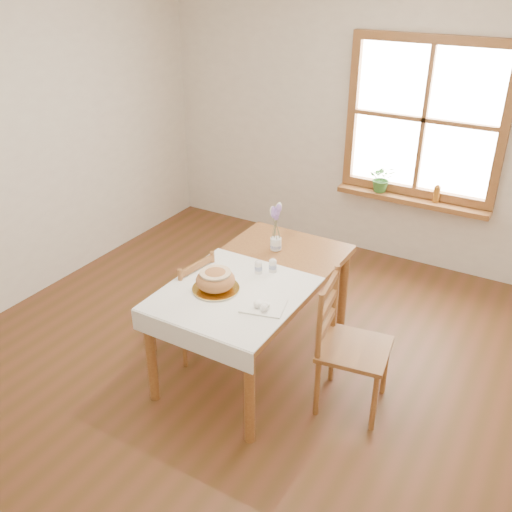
% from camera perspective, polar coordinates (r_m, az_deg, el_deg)
% --- Properties ---
extents(ground, '(5.00, 5.00, 0.00)m').
position_cam_1_polar(ground, '(4.29, -2.08, -12.33)').
color(ground, brown).
rests_on(ground, ground).
extents(room_walls, '(4.60, 5.10, 2.65)m').
position_cam_1_polar(room_walls, '(3.45, -2.57, 9.90)').
color(room_walls, '#EEE4CE').
rests_on(room_walls, ground).
extents(window, '(1.46, 0.08, 1.46)m').
position_cam_1_polar(window, '(5.53, 16.50, 12.95)').
color(window, olive).
rests_on(window, ground).
extents(window_sill, '(1.46, 0.20, 0.05)m').
position_cam_1_polar(window_sill, '(5.70, 15.29, 5.44)').
color(window_sill, olive).
rests_on(window_sill, ground).
extents(dining_table, '(0.90, 1.60, 0.75)m').
position_cam_1_polar(dining_table, '(4.11, 0.00, -2.90)').
color(dining_table, olive).
rests_on(dining_table, ground).
extents(table_linen, '(0.91, 0.99, 0.01)m').
position_cam_1_polar(table_linen, '(3.85, -2.30, -3.73)').
color(table_linen, white).
rests_on(table_linen, dining_table).
extents(chair_left, '(0.46, 0.44, 0.85)m').
position_cam_1_polar(chair_left, '(4.41, -7.42, -4.59)').
color(chair_left, olive).
rests_on(chair_left, ground).
extents(chair_right, '(0.53, 0.51, 0.95)m').
position_cam_1_polar(chair_right, '(3.87, 9.87, -8.97)').
color(chair_right, olive).
rests_on(chair_right, ground).
extents(bread_plate, '(0.34, 0.34, 0.02)m').
position_cam_1_polar(bread_plate, '(3.88, -4.04, -3.29)').
color(bread_plate, silver).
rests_on(bread_plate, table_linen).
extents(bread_loaf, '(0.27, 0.27, 0.15)m').
position_cam_1_polar(bread_loaf, '(3.83, -4.08, -2.25)').
color(bread_loaf, '#B06F3E').
rests_on(bread_loaf, bread_plate).
extents(egg_napkin, '(0.32, 0.29, 0.01)m').
position_cam_1_polar(egg_napkin, '(3.69, 0.75, -4.99)').
color(egg_napkin, white).
rests_on(egg_napkin, table_linen).
extents(eggs, '(0.25, 0.24, 0.05)m').
position_cam_1_polar(eggs, '(3.68, 0.75, -4.61)').
color(eggs, white).
rests_on(eggs, egg_napkin).
extents(salt_shaker, '(0.06, 0.06, 0.10)m').
position_cam_1_polar(salt_shaker, '(4.04, 0.25, -1.08)').
color(salt_shaker, silver).
rests_on(salt_shaker, table_linen).
extents(pepper_shaker, '(0.06, 0.06, 0.10)m').
position_cam_1_polar(pepper_shaker, '(4.06, 1.67, -0.93)').
color(pepper_shaker, silver).
rests_on(pepper_shaker, table_linen).
extents(flower_vase, '(0.11, 0.11, 0.10)m').
position_cam_1_polar(flower_vase, '(4.39, 1.99, 1.14)').
color(flower_vase, silver).
rests_on(flower_vase, dining_table).
extents(lavender_bouquet, '(0.15, 0.15, 0.29)m').
position_cam_1_polar(lavender_bouquet, '(4.31, 2.03, 3.40)').
color(lavender_bouquet, '#7B5BA1').
rests_on(lavender_bouquet, flower_vase).
extents(potted_plant, '(0.32, 0.34, 0.21)m').
position_cam_1_polar(potted_plant, '(5.73, 12.46, 7.31)').
color(potted_plant, '#3A732E').
rests_on(potted_plant, window_sill).
extents(amber_bottle, '(0.07, 0.07, 0.17)m').
position_cam_1_polar(amber_bottle, '(5.61, 17.62, 5.99)').
color(amber_bottle, '#9A5D1C').
rests_on(amber_bottle, window_sill).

